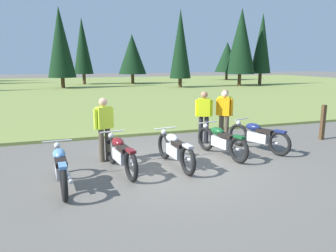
# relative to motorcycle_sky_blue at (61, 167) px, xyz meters

# --- Properties ---
(ground_plane) EXTENTS (140.00, 140.00, 0.00)m
(ground_plane) POSITION_rel_motorcycle_sky_blue_xyz_m (2.72, 0.60, -0.44)
(ground_plane) COLOR #605B54
(grass_moorland) EXTENTS (80.00, 44.00, 0.10)m
(grass_moorland) POSITION_rel_motorcycle_sky_blue_xyz_m (2.72, 26.03, -0.39)
(grass_moorland) COLOR olive
(grass_moorland) RESTS_ON ground
(forest_treeline) EXTENTS (44.90, 21.67, 8.29)m
(forest_treeline) POSITION_rel_motorcycle_sky_blue_xyz_m (0.59, 30.04, 3.85)
(forest_treeline) COLOR #47331E
(forest_treeline) RESTS_ON ground
(motorcycle_sky_blue) EXTENTS (0.62, 2.10, 0.88)m
(motorcycle_sky_blue) POSITION_rel_motorcycle_sky_blue_xyz_m (0.00, 0.00, 0.00)
(motorcycle_sky_blue) COLOR black
(motorcycle_sky_blue) RESTS_ON ground
(motorcycle_maroon) EXTENTS (0.66, 2.09, 0.88)m
(motorcycle_maroon) POSITION_rel_motorcycle_sky_blue_xyz_m (1.34, 0.59, 0.00)
(motorcycle_maroon) COLOR black
(motorcycle_maroon) RESTS_ON ground
(motorcycle_silver) EXTENTS (0.62, 2.10, 0.88)m
(motorcycle_silver) POSITION_rel_motorcycle_sky_blue_xyz_m (2.69, 0.56, 0.00)
(motorcycle_silver) COLOR black
(motorcycle_silver) RESTS_ON ground
(motorcycle_british_green) EXTENTS (0.72, 2.08, 0.88)m
(motorcycle_british_green) POSITION_rel_motorcycle_sky_blue_xyz_m (4.18, 0.98, 0.00)
(motorcycle_british_green) COLOR black
(motorcycle_british_green) RESTS_ON ground
(motorcycle_navy) EXTENTS (0.95, 1.99, 0.88)m
(motorcycle_navy) POSITION_rel_motorcycle_sky_blue_xyz_m (5.47, 1.15, 0.00)
(motorcycle_navy) COLOR black
(motorcycle_navy) RESTS_ON ground
(rider_in_hivis_vest) EXTENTS (0.53, 0.32, 1.67)m
(rider_in_hivis_vest) POSITION_rel_motorcycle_sky_blue_xyz_m (1.09, 1.54, 0.51)
(rider_in_hivis_vest) COLOR #4C4233
(rider_in_hivis_vest) RESTS_ON ground
(rider_checking_bike) EXTENTS (0.53, 0.32, 1.67)m
(rider_checking_bike) POSITION_rel_motorcycle_sky_blue_xyz_m (4.33, 2.44, 0.51)
(rider_checking_bike) COLOR black
(rider_checking_bike) RESTS_ON ground
(rider_near_row_end) EXTENTS (0.44, 0.40, 1.67)m
(rider_near_row_end) POSITION_rel_motorcycle_sky_blue_xyz_m (5.01, 2.37, 0.51)
(rider_near_row_end) COLOR #4C4233
(rider_near_row_end) RESTS_ON ground
(rider_with_back_turned) EXTENTS (0.39, 0.45, 1.67)m
(rider_with_back_turned) POSITION_rel_motorcycle_sky_blue_xyz_m (5.26, 2.80, 0.51)
(rider_with_back_turned) COLOR black
(rider_with_back_turned) RESTS_ON ground
(trail_marker_post) EXTENTS (0.12, 0.12, 1.17)m
(trail_marker_post) POSITION_rel_motorcycle_sky_blue_xyz_m (8.32, 1.63, 0.15)
(trail_marker_post) COLOR #47331E
(trail_marker_post) RESTS_ON ground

